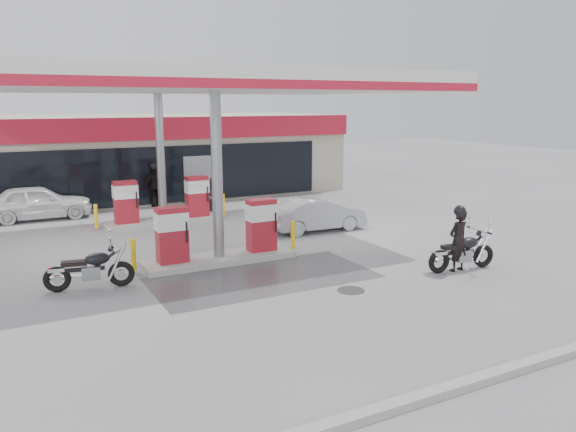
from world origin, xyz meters
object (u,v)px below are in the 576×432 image
Objects in this scene: pump_island_far at (163,206)px; biker_main at (458,240)px; main_motorcycle at (463,253)px; sedan_white at (37,202)px; hatchback_silver at (317,215)px; biker_walking at (155,186)px; pump_island_near at (219,239)px; parked_motorcycle at (91,270)px; attendant at (213,196)px.

pump_island_far is 2.91× the size of biker_main.
sedan_white is (-10.02, 13.20, 0.20)m from main_motorcycle.
hatchback_silver is 8.60m from biker_walking.
biker_walking is at bearing 85.96° from pump_island_near.
biker_main is 14.63m from biker_walking.
pump_island_far is 5.31m from sedan_white.
biker_main is at bearing -8.58° from parked_motorcycle.
parked_motorcycle is at bearing -25.75° from biker_main.
pump_island_near reaches higher than attendant.
biker_walking is at bearing 30.03° from hatchback_silver.
pump_island_near is 1.41× the size of hatchback_silver.
biker_main is 11.42m from attendant.
biker_walking is (-4.89, 13.78, 0.07)m from biker_main.
pump_island_far is (0.00, 6.00, 0.00)m from pump_island_near.
parked_motorcycle is 10.02m from sedan_white.
pump_island_near is at bearing 117.23° from hatchback_silver.
pump_island_far is 1.41× the size of hatchback_silver.
hatchback_silver is at bearing -38.91° from pump_island_far.
biker_walking is (-4.01, 7.60, 0.35)m from hatchback_silver.
hatchback_silver reaches higher than main_motorcycle.
pump_island_far is 7.77m from parked_motorcycle.
main_motorcycle is at bearing -156.35° from attendant.
attendant is at bearing 61.72° from parked_motorcycle.
biker_walking reaches higher than main_motorcycle.
sedan_white is (-0.49, 10.00, 0.20)m from parked_motorcycle.
attendant is 5.31m from hatchback_silver.
biker_main is 0.49× the size of hatchback_silver.
sedan_white is 2.18× the size of biker_walking.
pump_island_far is 2.70× the size of biker_walking.
pump_island_far is 2.33× the size of parked_motorcycle.
pump_island_far reaches higher than parked_motorcycle.
sedan_white is at bearing 54.15° from hatchback_silver.
hatchback_silver is 1.91× the size of biker_walking.
biker_walking is (4.93, 0.60, 0.24)m from sedan_white.
pump_island_near is at bearing 22.32° from parked_motorcycle.
hatchback_silver is at bearing -88.88° from biker_main.
parked_motorcycle is (-3.76, -6.80, -0.21)m from pump_island_far.
hatchback_silver is at bearing 29.78° from parked_motorcycle.
biker_main is at bearing -157.28° from attendant.
hatchback_silver is at bearing 105.56° from main_motorcycle.
main_motorcycle is 1.16× the size of biker_walking.
pump_island_near and pump_island_far have the same top height.
biker_walking reaches higher than sedan_white.
biker_main is 0.43× the size of sedan_white.
parked_motorcycle is (-9.34, 3.18, -0.38)m from biker_main.
pump_island_near is 9.83m from biker_walking.
attendant reaches higher than parked_motorcycle.
sedan_white is 2.69× the size of attendant.
hatchback_silver is (-0.88, 6.18, -0.28)m from biker_main.
hatchback_silver is (4.71, 2.20, -0.11)m from pump_island_near.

